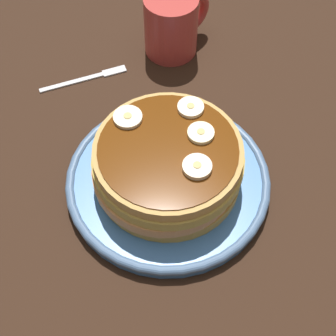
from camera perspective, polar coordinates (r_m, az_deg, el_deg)
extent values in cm
cube|color=black|center=(64.81, 0.00, -2.67)|extent=(140.00, 140.00, 3.00)
cylinder|color=#3F72B2|center=(62.83, 0.00, -1.56)|extent=(24.92, 24.92, 1.66)
torus|color=#496588|center=(62.35, 0.00, -1.27)|extent=(25.33, 25.33, 1.16)
cylinder|color=#B4873C|center=(61.52, 0.08, -0.73)|extent=(17.63, 17.63, 1.52)
cylinder|color=tan|center=(60.19, -0.56, -0.04)|extent=(17.32, 17.32, 1.52)
cylinder|color=tan|center=(59.05, -0.22, 0.94)|extent=(17.85, 17.85, 1.52)
cylinder|color=tan|center=(57.88, -0.47, 1.89)|extent=(17.34, 17.34, 1.52)
cylinder|color=#592B0A|center=(57.08, 0.00, 2.23)|extent=(16.16, 16.16, 0.16)
cylinder|color=#F9F0B8|center=(58.21, 3.73, 3.93)|extent=(3.13, 3.13, 0.65)
cylinder|color=tan|center=(57.92, 3.75, 4.15)|extent=(0.88, 0.88, 0.08)
cylinder|color=#F6E6C2|center=(55.33, 3.31, 0.11)|extent=(3.30, 3.30, 0.75)
cylinder|color=tan|center=(54.99, 3.33, 0.35)|extent=(0.92, 0.92, 0.08)
cylinder|color=#FEEDC5|center=(60.63, 2.57, 6.82)|extent=(3.19, 3.19, 0.65)
cylinder|color=tan|center=(60.35, 2.59, 7.05)|extent=(0.89, 0.89, 0.08)
cylinder|color=beige|center=(59.77, -4.57, 5.70)|extent=(3.46, 3.46, 0.63)
cylinder|color=tan|center=(59.50, -4.59, 5.92)|extent=(0.97, 0.97, 0.08)
cylinder|color=#B23833|center=(76.58, 0.33, 15.87)|extent=(7.89, 7.89, 9.24)
cylinder|color=black|center=(74.27, 0.35, 18.05)|extent=(6.70, 6.70, 0.55)
torus|color=#B23833|center=(78.77, 2.70, 17.12)|extent=(6.59, 1.42, 6.59)
cube|color=silver|center=(75.59, -10.86, 9.53)|extent=(9.15, 3.95, 0.50)
cube|color=silver|center=(76.31, -6.10, 10.90)|extent=(3.72, 2.40, 0.50)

